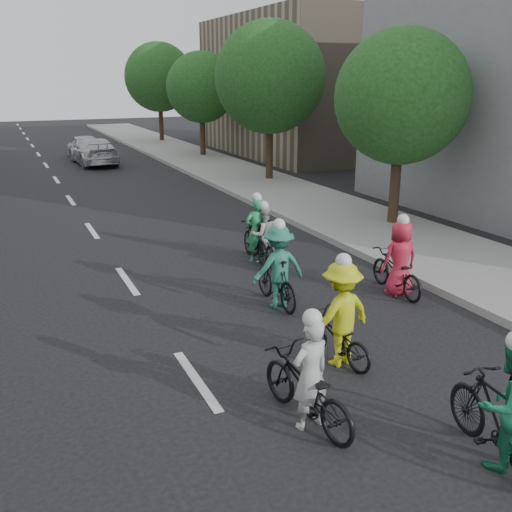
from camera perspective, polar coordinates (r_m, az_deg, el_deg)
ground at (r=9.19m, az=-5.96°, el=-12.25°), size 120.00×120.00×0.00m
sidewalk_right at (r=20.96m, az=6.04°, el=5.07°), size 4.00×80.00×0.15m
curb_right at (r=20.05m, az=1.21°, el=4.64°), size 0.18×80.00×0.18m
bldg_se at (r=36.60m, az=6.00°, el=16.54°), size 10.00×14.00×8.00m
tree_r_0 at (r=18.13m, az=14.34°, el=15.13°), size 4.00×4.00×5.97m
tree_r_1 at (r=25.79m, az=1.40°, el=17.42°), size 4.80×4.80×6.93m
tree_r_2 at (r=34.12m, az=-5.49°, el=16.43°), size 4.00×4.00×5.97m
tree_r_3 at (r=42.72m, az=-9.69°, el=17.21°), size 4.80×4.80×6.93m
cyclist_0 at (r=9.45m, az=8.34°, el=-6.56°), size 1.23×1.65×1.91m
cyclist_1 at (r=7.71m, az=23.42°, el=-14.25°), size 0.87×1.90×1.79m
cyclist_2 at (r=7.90m, az=5.14°, el=-12.81°), size 0.95×1.98×1.72m
cyclist_3 at (r=14.55m, az=0.67°, el=1.60°), size 0.73×1.60×1.60m
cyclist_4 at (r=14.58m, az=-0.04°, el=1.91°), size 0.64×1.78×1.80m
cyclist_5 at (r=12.71m, az=13.98°, el=-1.03°), size 0.84×1.85×1.80m
cyclist_6 at (r=11.65m, az=2.16°, el=-1.67°), size 1.11×1.76×1.87m
follow_car_lead at (r=32.49m, az=-15.91°, el=10.03°), size 2.24×4.94×1.40m
follow_car_trail at (r=35.24m, az=-16.78°, el=10.48°), size 1.66×4.07×1.38m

